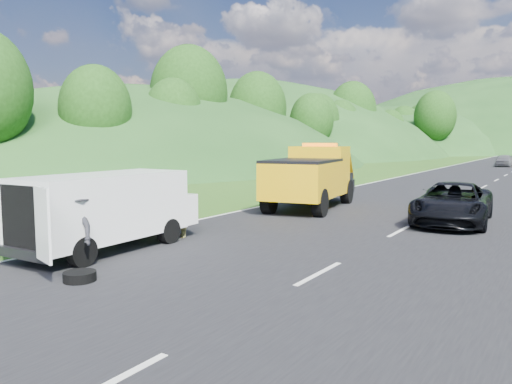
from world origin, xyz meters
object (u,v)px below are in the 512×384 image
Objects in this scene: woman at (171,235)px; child at (181,238)px; worker at (76,267)px; spare_tire at (80,282)px; tow_truck at (311,177)px; white_van at (108,207)px; suitcase at (171,217)px; passing_suv at (452,224)px.

child is (0.62, -0.23, 0.00)m from woman.
worker reaches higher than spare_tire.
tow_truck reaches higher than white_van.
child is 2.09× the size of suitcase.
child is 2.54m from suitcase.
spare_tire is (1.08, -0.75, 0.00)m from worker.
white_van is 11.64m from passing_suv.
white_van is 8.69× the size of spare_tire.
woman is at bearing -172.02° from child.
child is (0.53, 2.30, -1.16)m from white_van.
woman is 3.31× the size of suitcase.
worker is 0.35× the size of passing_suv.
woman is 1.94m from suitcase.
spare_tire is at bearing -118.01° from passing_suv.
white_van is 1.14× the size of passing_suv.
worker is at bearing -123.92° from passing_suv.
tow_truck is 10.08× the size of spare_tire.
child is 1.62× the size of spare_tire.
tow_truck is 1.32× the size of passing_suv.
child is 4.85m from spare_tire.
passing_suv is at bearing 51.54° from white_van.
white_van reaches higher than spare_tire.
white_van is 3.39× the size of woman.
white_van is at bearing -74.86° from child.
worker is at bearing -58.92° from child.
tow_truck is at bearing 1.02° from woman.
suitcase is (-1.37, 3.96, -0.90)m from white_van.
passing_suv is (5.95, -0.97, -1.36)m from tow_truck.
suitcase is 9.84m from passing_suv.
suitcase is at bearing -151.59° from passing_suv.
tow_truck reaches higher than spare_tire.
suitcase is (-1.28, 1.43, 0.26)m from woman.
passing_suv is at bearing 76.00° from child.
white_van reaches higher than woman.
spare_tire is at bearing -150.34° from woman.
woman reaches higher than child.
tow_truck reaches higher than passing_suv.
worker is at bearing -67.78° from white_van.
child is at bearing 105.39° from spare_tire.
white_van is 2.78m from woman.
tow_truck reaches higher than child.
passing_suv reaches higher than spare_tire.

